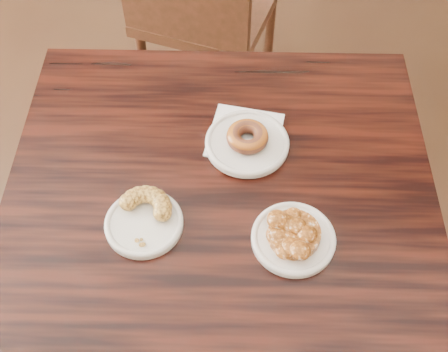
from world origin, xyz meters
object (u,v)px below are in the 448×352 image
(glazed_donut, at_px, (247,137))
(cruller_fragment, at_px, (143,217))
(chair_far, at_px, (208,8))
(apple_fritter, at_px, (294,233))
(cafe_table, at_px, (221,282))

(glazed_donut, height_order, cruller_fragment, glazed_donut)
(chair_far, bearing_deg, apple_fritter, 119.77)
(glazed_donut, height_order, apple_fritter, glazed_donut)
(apple_fritter, bearing_deg, glazed_donut, 129.65)
(chair_far, xyz_separation_m, glazed_donut, (0.39, -0.77, 0.33))
(glazed_donut, xyz_separation_m, apple_fritter, (0.15, -0.19, -0.00))
(cafe_table, bearing_deg, glazed_donut, 68.71)
(apple_fritter, relative_size, cruller_fragment, 1.15)
(cafe_table, relative_size, cruller_fragment, 7.28)
(cafe_table, xyz_separation_m, glazed_donut, (0.01, 0.15, 0.41))
(cafe_table, distance_m, glazed_donut, 0.43)
(chair_far, distance_m, cruller_fragment, 1.10)
(glazed_donut, distance_m, cruller_fragment, 0.28)
(cafe_table, height_order, cruller_fragment, cruller_fragment)
(apple_fritter, height_order, cruller_fragment, same)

